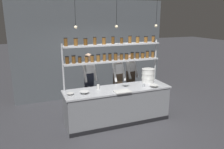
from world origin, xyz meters
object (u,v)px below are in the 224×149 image
cutting_board (122,91)px  prep_bowl_near_left (154,86)px  chef_left (89,79)px  prep_bowl_center_back (126,85)px  chef_right (131,77)px  prep_bowl_center_front (84,93)px  container_stack (148,76)px  spice_shelf_unit (113,54)px  prep_bowl_near_right (70,94)px  serving_cup_by_board (98,87)px  serving_cup_front (144,85)px  chef_center (118,80)px

cutting_board → prep_bowl_near_left: bearing=1.6°
chef_left → prep_bowl_center_back: size_ratio=9.44×
chef_right → prep_bowl_center_front: (-1.68, -0.93, 0.03)m
chef_left → container_stack: (1.53, -0.58, 0.11)m
chef_left → prep_bowl_center_back: 1.04m
prep_bowl_center_front → prep_bowl_center_back: prep_bowl_center_front is taller
spice_shelf_unit → chef_left: bearing=140.4°
spice_shelf_unit → prep_bowl_near_right: bearing=-162.9°
chef_left → cutting_board: 1.18m
prep_bowl_near_right → serving_cup_by_board: 0.78m
chef_left → prep_bowl_center_front: 0.93m
cutting_board → prep_bowl_near_right: (-1.21, 0.24, 0.01)m
chef_left → container_stack: chef_left is taller
spice_shelf_unit → prep_bowl_center_back: (0.27, -0.23, -0.81)m
chef_left → cutting_board: size_ratio=4.34×
cutting_board → serving_cup_by_board: (-0.47, 0.44, 0.04)m
serving_cup_by_board → spice_shelf_unit: bearing=20.2°
chef_right → prep_bowl_near_right: chef_right is taller
cutting_board → serving_cup_front: 0.71m
cutting_board → prep_bowl_center_front: (-0.89, 0.20, 0.02)m
chef_right → serving_cup_by_board: bearing=-168.3°
chef_right → prep_bowl_near_right: size_ratio=9.84×
spice_shelf_unit → prep_bowl_center_front: bearing=-155.1°
prep_bowl_center_front → prep_bowl_near_right: bearing=173.3°
prep_bowl_center_back → serving_cup_front: size_ratio=2.18×
prep_bowl_center_front → serving_cup_by_board: serving_cup_by_board is taller
spice_shelf_unit → chef_right: (0.79, 0.51, -0.83)m
spice_shelf_unit → chef_right: 1.25m
container_stack → cutting_board: bearing=-154.6°
serving_cup_front → chef_left: bearing=144.0°
chef_left → prep_bowl_center_back: chef_left is taller
prep_bowl_center_front → container_stack: bearing=8.2°
spice_shelf_unit → chef_center: bearing=48.3°
prep_bowl_center_front → cutting_board: bearing=-12.8°
spice_shelf_unit → serving_cup_by_board: size_ratio=24.61×
chef_center → cutting_board: size_ratio=4.11×
chef_center → serving_cup_front: 0.87m
prep_bowl_center_front → prep_bowl_near_right: 0.33m
prep_bowl_center_front → serving_cup_front: (1.58, -0.04, 0.01)m
prep_bowl_center_front → prep_bowl_center_back: 1.18m
chef_center → chef_right: bearing=12.7°
chef_left → prep_bowl_center_front: size_ratio=7.66×
container_stack → prep_bowl_center_front: size_ratio=1.70×
chef_right → prep_bowl_center_back: (-0.52, -0.74, 0.02)m
chef_right → prep_bowl_center_front: bearing=-168.0°
container_stack → serving_cup_by_board: container_stack is taller
chef_center → chef_right: chef_center is taller
prep_bowl_center_front → serving_cup_by_board: (0.42, 0.24, 0.02)m
chef_left → serving_cup_front: bearing=-42.5°
chef_center → cutting_board: bearing=-115.3°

